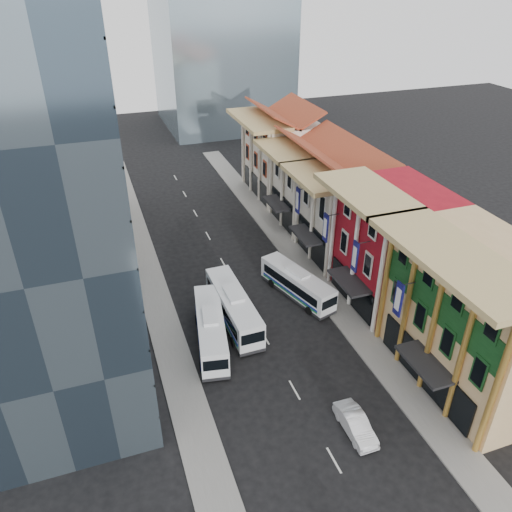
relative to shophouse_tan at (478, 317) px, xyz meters
name	(u,v)px	position (x,y,z in m)	size (l,w,h in m)	color
ground	(341,472)	(-14.00, -5.00, -6.00)	(200.00, 200.00, 0.00)	black
sidewalk_right	(316,281)	(-5.50, 17.00, -5.92)	(3.00, 90.00, 0.15)	slate
sidewalk_left	(160,312)	(-22.50, 17.00, -5.92)	(3.00, 90.00, 0.15)	slate
shophouse_tan	(478,317)	(0.00, 0.00, 0.00)	(8.00, 14.00, 12.00)	#D9B37D
shophouse_red	(393,246)	(0.00, 12.00, 0.00)	(8.00, 10.00, 12.00)	maroon
shophouse_cream_near	(346,215)	(0.00, 21.50, -1.00)	(8.00, 9.00, 10.00)	silver
shophouse_cream_mid	(313,186)	(0.00, 30.50, -1.00)	(8.00, 9.00, 10.00)	silver
shophouse_cream_far	(282,157)	(0.00, 41.00, -0.50)	(8.00, 12.00, 11.00)	silver
office_tower	(33,195)	(-31.00, 14.00, 9.00)	(12.00, 26.00, 30.00)	#364655
office_block_far	(64,183)	(-30.00, 37.00, 1.00)	(10.00, 18.00, 14.00)	gray
bus_left_near	(211,329)	(-18.86, 10.86, -4.36)	(2.40, 10.23, 3.28)	white
bus_left_far	(234,307)	(-16.00, 13.24, -4.28)	(2.51, 10.70, 3.43)	white
bus_right	(297,283)	(-8.59, 15.17, -4.46)	(2.24, 9.58, 3.07)	white
sedan_right	(355,424)	(-11.42, -2.25, -5.26)	(1.56, 4.46, 1.47)	silver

